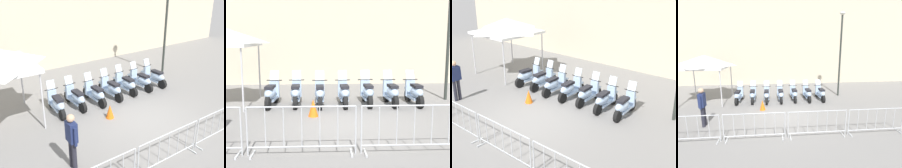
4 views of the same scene
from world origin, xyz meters
TOP-DOWN VIEW (x-y plane):
  - ground_plane at (0.00, 0.00)m, footprint 120.00×120.00m
  - motorcycle_0 at (-2.65, 2.34)m, footprint 0.56×1.72m
  - motorcycle_1 at (-1.78, 2.41)m, footprint 0.56×1.72m
  - motorcycle_2 at (-0.92, 2.31)m, footprint 0.56×1.72m
  - motorcycle_3 at (-0.05, 2.37)m, footprint 0.56×1.73m
  - motorcycle_4 at (0.81, 2.46)m, footprint 0.56×1.73m
  - motorcycle_5 at (1.67, 2.43)m, footprint 0.56×1.73m
  - motorcycle_6 at (2.53, 2.44)m, footprint 0.56×1.73m
  - barrier_segment_1 at (-1.15, -2.26)m, footprint 2.32×0.49m
  - barrier_segment_2 at (1.26, -2.20)m, footprint 2.32×0.49m
  - street_lamp at (4.05, 3.43)m, footprint 0.36×0.36m
  - officer_near_row_end at (-3.52, -0.89)m, footprint 0.23×0.55m
  - traffic_cone at (-1.08, 0.92)m, footprint 0.32×0.32m

SIDE VIEW (x-z plane):
  - ground_plane at x=0.00m, z-range 0.00..0.00m
  - traffic_cone at x=-1.08m, z-range 0.00..0.55m
  - motorcycle_0 at x=-2.65m, z-range -0.16..1.07m
  - motorcycle_1 at x=-1.78m, z-range -0.16..1.07m
  - motorcycle_2 at x=-0.92m, z-range -0.16..1.07m
  - motorcycle_3 at x=-0.05m, z-range -0.16..1.07m
  - motorcycle_4 at x=0.81m, z-range -0.16..1.07m
  - motorcycle_5 at x=1.67m, z-range -0.16..1.07m
  - motorcycle_6 at x=2.53m, z-range -0.16..1.07m
  - barrier_segment_1 at x=-1.15m, z-range -0.01..1.06m
  - barrier_segment_2 at x=1.26m, z-range -0.01..1.06m
  - officer_near_row_end at x=-3.52m, z-range 0.12..1.85m
  - street_lamp at x=4.05m, z-range 0.59..6.21m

